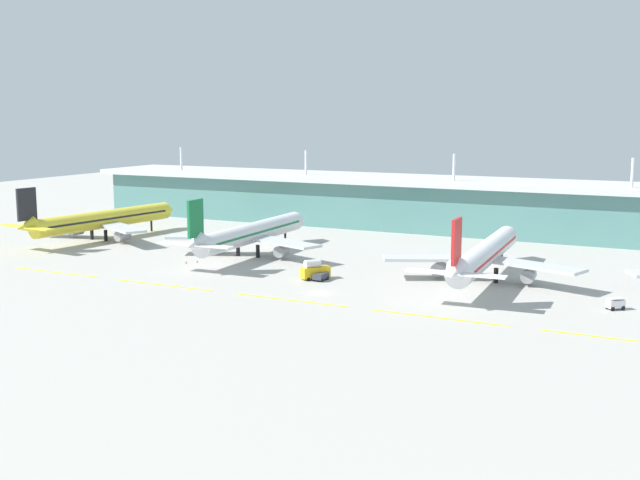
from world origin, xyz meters
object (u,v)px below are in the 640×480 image
object	(u,v)px
airliner_near_middle	(250,234)
pushback_tug	(321,276)
safety_cone_left_wingtip	(186,262)
safety_cone_nose_front	(197,261)
airliner_far_middle	(484,255)
airliner_nearest	(102,220)
baggage_cart	(615,304)
fuel_truck	(315,270)

from	to	relation	value
airliner_near_middle	pushback_tug	xyz separation A→B (m)	(32.85, -21.09, -5.35)
airliner_near_middle	safety_cone_left_wingtip	bearing A→B (deg)	-118.92
safety_cone_left_wingtip	safety_cone_nose_front	size ratio (longest dim) A/B	1.00
airliner_far_middle	safety_cone_left_wingtip	xyz separation A→B (m)	(-78.10, -13.88, -6.10)
pushback_tug	safety_cone_left_wingtip	bearing A→B (deg)	175.23
airliner_nearest	airliner_far_middle	distance (m)	126.57
airliner_nearest	safety_cone_left_wingtip	bearing A→B (deg)	-23.81
airliner_far_middle	baggage_cart	world-z (taller)	airliner_far_middle
airliner_nearest	safety_cone_nose_front	xyz separation A→B (m)	(50.25, -18.96, -6.10)
airliner_nearest	safety_cone_nose_front	distance (m)	54.06
fuel_truck	baggage_cart	size ratio (longest dim) A/B	1.91
airliner_nearest	airliner_near_middle	size ratio (longest dim) A/B	1.00
airliner_far_middle	safety_cone_left_wingtip	bearing A→B (deg)	-169.93
pushback_tug	baggage_cart	xyz separation A→B (m)	(67.45, 1.26, 0.16)
safety_cone_left_wingtip	airliner_far_middle	bearing A→B (deg)	10.07
airliner_far_middle	pushback_tug	bearing A→B (deg)	-153.89
baggage_cart	safety_cone_left_wingtip	size ratio (longest dim) A/B	5.51
fuel_truck	pushback_tug	bearing A→B (deg)	-17.85
airliner_nearest	pushback_tug	xyz separation A→B (m)	(90.79, -24.84, -5.35)
airliner_nearest	fuel_truck	size ratio (longest dim) A/B	8.86
safety_cone_nose_front	airliner_nearest	bearing A→B (deg)	159.33
airliner_far_middle	pushback_tug	world-z (taller)	airliner_far_middle
airliner_far_middle	pushback_tug	xyz separation A→B (m)	(-35.56, -17.43, -5.35)
airliner_far_middle	safety_cone_left_wingtip	distance (m)	79.56
airliner_nearest	safety_cone_left_wingtip	distance (m)	53.09
airliner_nearest	fuel_truck	distance (m)	92.13
pushback_tug	baggage_cart	bearing A→B (deg)	1.07
baggage_cart	airliner_near_middle	bearing A→B (deg)	168.82
airliner_far_middle	safety_cone_nose_front	xyz separation A→B (m)	(-76.10, -11.54, -6.10)
safety_cone_nose_front	fuel_truck	bearing A→B (deg)	-7.75
airliner_far_middle	safety_cone_left_wingtip	size ratio (longest dim) A/B	98.72
airliner_near_middle	safety_cone_nose_front	distance (m)	18.09
pushback_tug	baggage_cart	world-z (taller)	baggage_cart
pushback_tug	safety_cone_left_wingtip	size ratio (longest dim) A/B	6.35
fuel_truck	safety_cone_left_wingtip	size ratio (longest dim) A/B	10.50
airliner_far_middle	baggage_cart	bearing A→B (deg)	-26.89
airliner_far_middle	baggage_cart	size ratio (longest dim) A/B	17.92
pushback_tug	fuel_truck	world-z (taller)	fuel_truck
safety_cone_left_wingtip	baggage_cart	bearing A→B (deg)	-1.19
airliner_near_middle	pushback_tug	world-z (taller)	airliner_near_middle
airliner_far_middle	baggage_cart	distance (m)	36.12
airliner_nearest	airliner_far_middle	world-z (taller)	same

